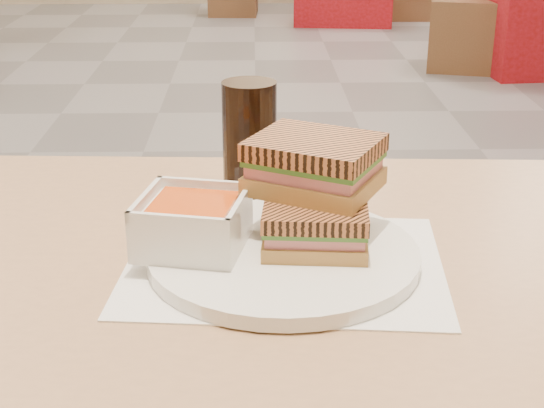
{
  "coord_description": "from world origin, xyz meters",
  "views": [
    {
      "loc": [
        -0.01,
        -2.79,
        1.14
      ],
      "look_at": [
        0.01,
        -2.0,
        0.82
      ],
      "focal_mm": 53.52,
      "sensor_mm": 36.0,
      "label": 1
    }
  ],
  "objects_px": {
    "cola_glass": "(250,139)",
    "bg_chair_1l": "(462,34)",
    "soup_bowl": "(193,225)",
    "panini_lower": "(315,227)",
    "main_table": "(219,351)",
    "plate": "(284,256)"
  },
  "relations": [
    {
      "from": "panini_lower",
      "to": "bg_chair_1l",
      "type": "relative_size",
      "value": 0.25
    },
    {
      "from": "soup_bowl",
      "to": "bg_chair_1l",
      "type": "height_order",
      "value": "soup_bowl"
    },
    {
      "from": "main_table",
      "to": "plate",
      "type": "distance_m",
      "value": 0.14
    },
    {
      "from": "main_table",
      "to": "panini_lower",
      "type": "height_order",
      "value": "panini_lower"
    },
    {
      "from": "soup_bowl",
      "to": "cola_glass",
      "type": "relative_size",
      "value": 0.86
    },
    {
      "from": "plate",
      "to": "soup_bowl",
      "type": "distance_m",
      "value": 0.1
    },
    {
      "from": "panini_lower",
      "to": "cola_glass",
      "type": "distance_m",
      "value": 0.22
    },
    {
      "from": "plate",
      "to": "soup_bowl",
      "type": "relative_size",
      "value": 2.26
    },
    {
      "from": "main_table",
      "to": "plate",
      "type": "height_order",
      "value": "plate"
    },
    {
      "from": "soup_bowl",
      "to": "panini_lower",
      "type": "bearing_deg",
      "value": -2.56
    },
    {
      "from": "panini_lower",
      "to": "plate",
      "type": "bearing_deg",
      "value": -171.94
    },
    {
      "from": "soup_bowl",
      "to": "panini_lower",
      "type": "relative_size",
      "value": 1.1
    },
    {
      "from": "main_table",
      "to": "bg_chair_1l",
      "type": "xyz_separation_m",
      "value": [
        1.34,
        4.22,
        -0.42
      ]
    },
    {
      "from": "soup_bowl",
      "to": "main_table",
      "type": "bearing_deg",
      "value": -7.34
    },
    {
      "from": "panini_lower",
      "to": "cola_glass",
      "type": "xyz_separation_m",
      "value": [
        -0.07,
        0.21,
        0.03
      ]
    },
    {
      "from": "soup_bowl",
      "to": "cola_glass",
      "type": "bearing_deg",
      "value": 73.02
    },
    {
      "from": "main_table",
      "to": "soup_bowl",
      "type": "relative_size",
      "value": 9.46
    },
    {
      "from": "plate",
      "to": "soup_bowl",
      "type": "height_order",
      "value": "soup_bowl"
    },
    {
      "from": "main_table",
      "to": "cola_glass",
      "type": "bearing_deg",
      "value": 79.96
    },
    {
      "from": "main_table",
      "to": "soup_bowl",
      "type": "xyz_separation_m",
      "value": [
        -0.03,
        0.0,
        0.16
      ]
    },
    {
      "from": "panini_lower",
      "to": "soup_bowl",
      "type": "bearing_deg",
      "value": 177.44
    },
    {
      "from": "cola_glass",
      "to": "bg_chair_1l",
      "type": "height_order",
      "value": "cola_glass"
    }
  ]
}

